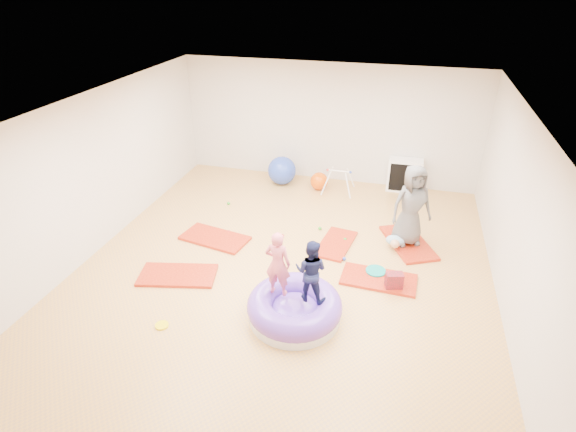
# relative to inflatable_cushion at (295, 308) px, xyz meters

# --- Properties ---
(room) EXTENTS (7.01, 8.01, 2.81)m
(room) POSITION_rel_inflatable_cushion_xyz_m (-0.49, 1.14, 1.23)
(room) COLOR gold
(room) RESTS_ON ground
(gym_mat_front_left) EXTENTS (1.39, 0.91, 0.05)m
(gym_mat_front_left) POSITION_rel_inflatable_cushion_xyz_m (-2.17, 0.47, -0.15)
(gym_mat_front_left) COLOR #C74020
(gym_mat_front_left) RESTS_ON ground
(gym_mat_mid_left) EXTENTS (1.38, 0.87, 0.05)m
(gym_mat_mid_left) POSITION_rel_inflatable_cushion_xyz_m (-2.04, 1.75, -0.15)
(gym_mat_mid_left) COLOR #C74020
(gym_mat_mid_left) RESTS_ON ground
(gym_mat_center_back) EXTENTS (0.71, 1.17, 0.05)m
(gym_mat_center_back) POSITION_rel_inflatable_cushion_xyz_m (0.26, 2.16, -0.15)
(gym_mat_center_back) COLOR #C74020
(gym_mat_center_back) RESTS_ON ground
(gym_mat_right) EXTENTS (1.27, 0.67, 0.05)m
(gym_mat_right) POSITION_rel_inflatable_cushion_xyz_m (1.15, 1.23, -0.15)
(gym_mat_right) COLOR #C74020
(gym_mat_right) RESTS_ON ground
(gym_mat_rear_right) EXTENTS (1.17, 1.47, 0.05)m
(gym_mat_rear_right) POSITION_rel_inflatable_cushion_xyz_m (1.59, 2.54, -0.15)
(gym_mat_rear_right) COLOR #C74020
(gym_mat_rear_right) RESTS_ON ground
(inflatable_cushion) EXTENTS (1.42, 1.42, 0.45)m
(inflatable_cushion) POSITION_rel_inflatable_cushion_xyz_m (0.00, 0.00, 0.00)
(inflatable_cushion) COLOR silver
(inflatable_cushion) RESTS_ON ground
(child_pink) EXTENTS (0.39, 0.27, 1.04)m
(child_pink) POSITION_rel_inflatable_cushion_xyz_m (-0.27, 0.06, 0.76)
(child_pink) COLOR #DE5F6F
(child_pink) RESTS_ON inflatable_cushion
(child_navy) EXTENTS (0.51, 0.41, 0.98)m
(child_navy) POSITION_rel_inflatable_cushion_xyz_m (0.22, 0.06, 0.73)
(child_navy) COLOR #151A41
(child_navy) RESTS_ON inflatable_cushion
(adult_caregiver) EXTENTS (0.90, 0.77, 1.55)m
(adult_caregiver) POSITION_rel_inflatable_cushion_xyz_m (1.55, 2.52, 0.66)
(adult_caregiver) COLOR #505051
(adult_caregiver) RESTS_ON gym_mat_rear_right
(infant) EXTENTS (0.35, 0.36, 0.21)m
(infant) POSITION_rel_inflatable_cushion_xyz_m (1.35, 2.31, -0.01)
(infant) COLOR #85ADCB
(infant) RESTS_ON gym_mat_rear_right
(ball_pit_balls) EXTENTS (2.88, 1.56, 0.07)m
(ball_pit_balls) POSITION_rel_inflatable_cushion_xyz_m (-0.70, 2.33, -0.14)
(ball_pit_balls) COLOR #279520
(ball_pit_balls) RESTS_ON ground
(exercise_ball_blue) EXTENTS (0.68, 0.68, 0.68)m
(exercise_ball_blue) POSITION_rel_inflatable_cushion_xyz_m (-1.47, 4.56, 0.16)
(exercise_ball_blue) COLOR #2540B4
(exercise_ball_blue) RESTS_ON ground
(exercise_ball_orange) EXTENTS (0.41, 0.41, 0.41)m
(exercise_ball_orange) POSITION_rel_inflatable_cushion_xyz_m (-0.54, 4.47, 0.03)
(exercise_ball_orange) COLOR #DE4F04
(exercise_ball_orange) RESTS_ON ground
(infant_play_gym) EXTENTS (0.71, 0.67, 0.54)m
(infant_play_gym) POSITION_rel_inflatable_cushion_xyz_m (-0.08, 4.45, 0.19)
(infant_play_gym) COLOR white
(infant_play_gym) RESTS_ON ground
(cube_shelf) EXTENTS (0.77, 0.38, 0.77)m
(cube_shelf) POSITION_rel_inflatable_cushion_xyz_m (1.39, 4.93, 0.21)
(cube_shelf) COLOR white
(cube_shelf) RESTS_ON ground
(balance_disc) EXTENTS (0.34, 0.34, 0.08)m
(balance_disc) POSITION_rel_inflatable_cushion_xyz_m (1.08, 1.41, -0.14)
(balance_disc) COLOR #099087
(balance_disc) RESTS_ON ground
(backpack) EXTENTS (0.31, 0.23, 0.31)m
(backpack) POSITION_rel_inflatable_cushion_xyz_m (1.39, 1.06, -0.02)
(backpack) COLOR #B30D1E
(backpack) RESTS_ON ground
(yellow_toy) EXTENTS (0.20, 0.20, 0.03)m
(yellow_toy) POSITION_rel_inflatable_cushion_xyz_m (-1.83, -0.70, -0.16)
(yellow_toy) COLOR #FEE608
(yellow_toy) RESTS_ON ground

